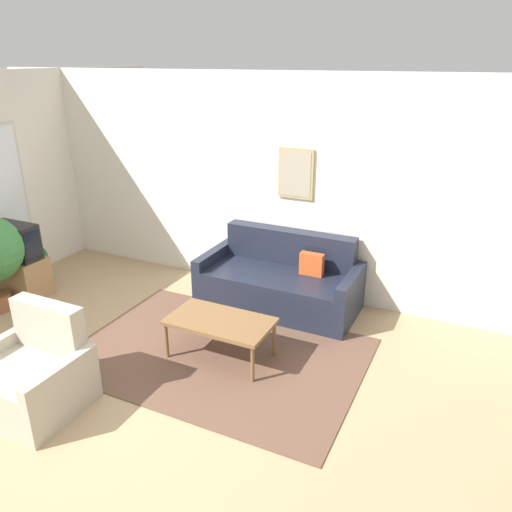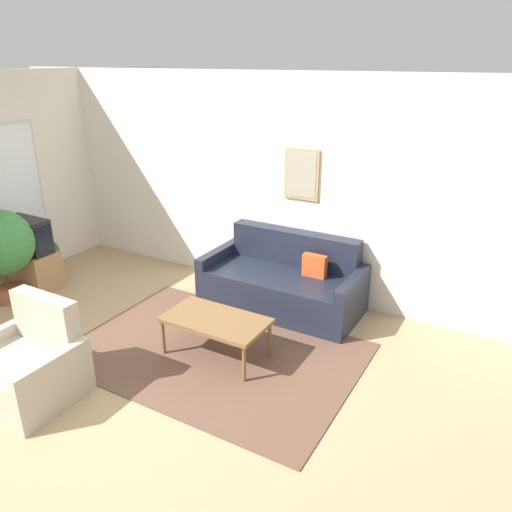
# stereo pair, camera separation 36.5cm
# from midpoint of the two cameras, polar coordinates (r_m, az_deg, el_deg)

# --- Properties ---
(ground_plane) EXTENTS (16.00, 16.00, 0.00)m
(ground_plane) POSITION_cam_midpoint_polar(r_m,az_deg,el_deg) (4.84, -18.03, -15.37)
(ground_plane) COLOR tan
(area_rug) EXTENTS (2.88, 2.01, 0.01)m
(area_rug) POSITION_cam_midpoint_polar(r_m,az_deg,el_deg) (5.23, -6.38, -11.14)
(area_rug) COLOR brown
(area_rug) RESTS_ON ground_plane
(wall_back) EXTENTS (8.00, 0.09, 2.70)m
(wall_back) POSITION_cam_midpoint_polar(r_m,az_deg,el_deg) (6.33, -2.16, 8.21)
(wall_back) COLOR white
(wall_back) RESTS_ON ground_plane
(couch) EXTENTS (1.89, 0.90, 0.88)m
(couch) POSITION_cam_midpoint_polar(r_m,az_deg,el_deg) (6.03, 1.07, -3.06)
(couch) COLOR #1E2333
(couch) RESTS_ON ground_plane
(coffee_table) EXTENTS (1.04, 0.58, 0.43)m
(coffee_table) POSITION_cam_midpoint_polar(r_m,az_deg,el_deg) (5.00, -6.24, -7.65)
(coffee_table) COLOR brown
(coffee_table) RESTS_ON ground_plane
(tv_stand) EXTENTS (0.67, 0.42, 0.51)m
(tv_stand) POSITION_cam_midpoint_polar(r_m,az_deg,el_deg) (7.06, -26.63, -2.11)
(tv_stand) COLOR #A87F51
(tv_stand) RESTS_ON ground_plane
(tv) EXTENTS (0.64, 0.28, 0.44)m
(tv) POSITION_cam_midpoint_polar(r_m,az_deg,el_deg) (6.90, -27.27, 1.50)
(tv) COLOR black
(tv) RESTS_ON tv_stand
(armchair) EXTENTS (0.89, 0.76, 0.87)m
(armchair) POSITION_cam_midpoint_polar(r_m,az_deg,el_deg) (4.88, -26.21, -12.27)
(armchair) COLOR #B2A893
(armchair) RESTS_ON ground_plane
(potted_plant_by_window) EXTENTS (0.40, 0.40, 0.65)m
(potted_plant_by_window) POSITION_cam_midpoint_polar(r_m,az_deg,el_deg) (7.02, -25.59, -0.63)
(potted_plant_by_window) COLOR #935638
(potted_plant_by_window) RESTS_ON ground_plane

